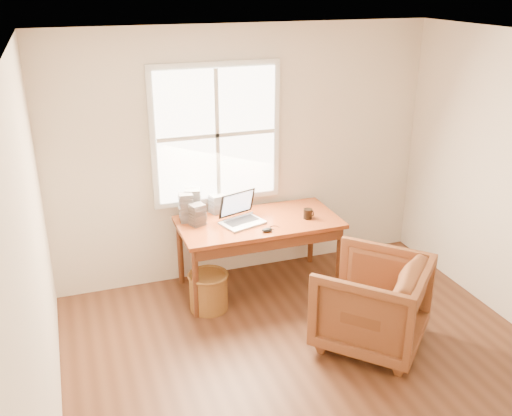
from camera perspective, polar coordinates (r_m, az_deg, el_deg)
The scene contains 11 objects.
room_shell at distance 4.06m, azimuth 7.73°, elevation -2.59°, with size 4.04×4.54×2.64m.
desk at distance 5.68m, azimuth 0.27°, elevation -1.43°, with size 1.60×0.80×0.04m, color brown.
armchair at distance 5.07m, azimuth 11.47°, elevation -9.23°, with size 0.86×0.88×0.80m, color brown.
wicker_stool at distance 5.57m, azimuth -4.76°, elevation -8.35°, with size 0.37×0.37×0.37m, color brown.
laptop at distance 5.54m, azimuth -1.36°, elevation -0.12°, with size 0.42×0.44×0.31m, color silver, non-canonical shape.
mouse at distance 5.42m, azimuth 1.12°, elevation -2.21°, with size 0.11×0.06×0.04m, color black.
coffee_mug at distance 5.73m, azimuth 5.20°, elevation -0.58°, with size 0.09×0.09×0.10m, color black.
cd_stack_a at distance 5.73m, azimuth -6.34°, elevation 0.49°, with size 0.15×0.13×0.30m, color #B2B9BE.
cd_stack_b at distance 5.57m, azimuth -5.87°, elevation -0.68°, with size 0.13×0.12×0.21m, color #25262A.
cd_stack_c at distance 5.64m, azimuth -7.00°, elevation 0.06°, with size 0.13×0.12×0.29m, color #A7A9B5.
cd_stack_d at distance 5.85m, azimuth -3.89°, elevation 0.43°, with size 0.15×0.13×0.19m, color silver.
Camera 1 is at (-1.74, -3.11, 3.01)m, focal length 40.00 mm.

